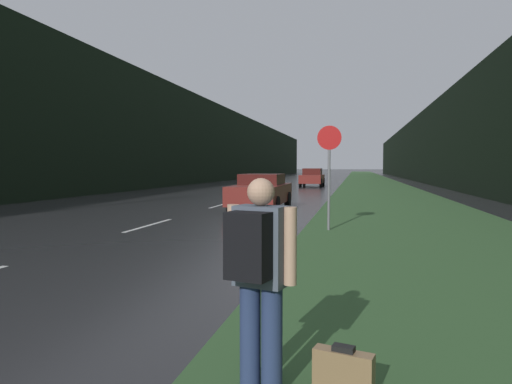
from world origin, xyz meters
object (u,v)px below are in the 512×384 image
object	(u,v)px
car_passing_far	(312,177)
hitchhiker_with_backpack	(258,272)
car_passing_near	(261,192)
stop_sign	(329,168)
suitcase	(343,376)

from	to	relation	value
car_passing_far	hitchhiker_with_backpack	bearing A→B (deg)	94.71
car_passing_near	car_passing_far	world-z (taller)	car_passing_far
stop_sign	suitcase	size ratio (longest dim) A/B	6.16
hitchhiker_with_backpack	car_passing_near	bearing A→B (deg)	116.70
stop_sign	hitchhiker_with_backpack	size ratio (longest dim) A/B	1.72
hitchhiker_with_backpack	car_passing_near	xyz separation A→B (m)	(-2.89, 14.02, -0.20)
suitcase	stop_sign	bearing A→B (deg)	109.06
car_passing_near	stop_sign	bearing A→B (deg)	119.07
car_passing_far	stop_sign	bearing A→B (deg)	96.27
suitcase	car_passing_far	bearing A→B (deg)	110.76
hitchhiker_with_backpack	car_passing_far	world-z (taller)	hitchhiker_with_backpack
hitchhiker_with_backpack	suitcase	distance (m)	0.95
car_passing_near	hitchhiker_with_backpack	bearing A→B (deg)	101.64
suitcase	hitchhiker_with_backpack	bearing A→B (deg)	-161.09
hitchhiker_with_backpack	car_passing_near	distance (m)	14.32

